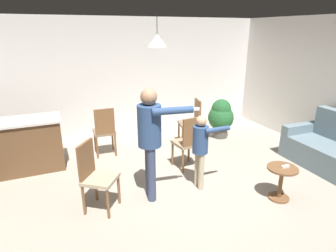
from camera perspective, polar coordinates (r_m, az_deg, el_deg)
ground at (r=4.50m, az=6.60°, el=-13.72°), size 7.68×7.68×0.00m
wall_back at (r=6.83m, az=-6.44°, el=9.83°), size 6.40×0.10×2.70m
kitchen_counter at (r=5.60m, az=-26.83°, el=-3.49°), size 1.26×0.66×0.95m
side_table_by_couch at (r=4.55m, az=21.93°, el=-9.96°), size 0.44×0.44×0.52m
person_adult at (r=3.98m, az=-3.56°, el=-1.39°), size 0.79×0.57×1.68m
person_child at (r=4.37m, az=6.68°, el=-3.65°), size 0.62×0.36×1.21m
dining_chair_by_counter at (r=6.16m, az=4.92°, el=1.16°), size 0.50×0.50×1.00m
dining_chair_near_wall at (r=5.04m, az=4.18°, el=-2.97°), size 0.46×0.46×1.00m
dining_chair_centre_back at (r=4.04m, az=-14.57°, el=-9.37°), size 0.59×0.59×1.00m
dining_chair_spare at (r=5.70m, az=-12.73°, el=-0.73°), size 0.44×0.44×1.00m
potted_plant_corner at (r=6.66m, az=10.65°, el=1.89°), size 0.60×0.60×0.91m
spare_remote_on_table at (r=4.47m, az=22.67°, el=-7.57°), size 0.13×0.04×0.04m
ceiling_light_pendant at (r=4.85m, az=-2.21°, el=16.93°), size 0.32×0.32×0.55m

